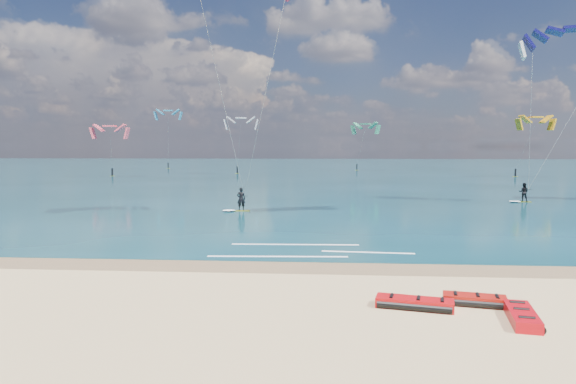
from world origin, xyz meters
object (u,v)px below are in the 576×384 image
object	(u,v)px
packed_kite_left	(414,308)
kitesurfer_far	(549,104)
packed_kite_mid	(474,305)
kitesurfer_main	(242,82)
packed_kite_right	(522,321)

from	to	relation	value
packed_kite_left	kitesurfer_far	world-z (taller)	kitesurfer_far
packed_kite_mid	kitesurfer_main	distance (m)	25.76
kitesurfer_main	kitesurfer_far	xyz separation A→B (m)	(26.49, 10.46, -0.87)
packed_kite_left	packed_kite_right	world-z (taller)	packed_kite_right
packed_kite_right	kitesurfer_far	world-z (taller)	kitesurfer_far
packed_kite_left	kitesurfer_far	bearing A→B (deg)	74.07
kitesurfer_main	kitesurfer_far	bearing A→B (deg)	16.63
packed_kite_right	kitesurfer_main	world-z (taller)	kitesurfer_main
packed_kite_mid	packed_kite_right	distance (m)	1.87
packed_kite_left	packed_kite_mid	world-z (taller)	packed_kite_left
packed_kite_mid	kitesurfer_far	world-z (taller)	kitesurfer_far
packed_kite_right	kitesurfer_far	xyz separation A→B (m)	(14.25, 32.90, 9.23)
kitesurfer_main	packed_kite_mid	bearing A→B (deg)	-66.52
packed_kite_left	packed_kite_right	bearing A→B (deg)	-7.00
packed_kite_right	kitesurfer_main	bearing A→B (deg)	38.70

